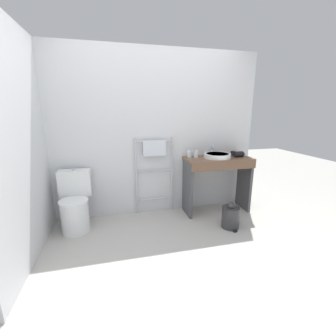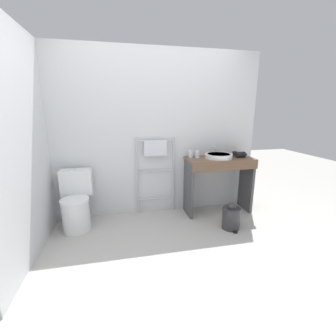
{
  "view_description": "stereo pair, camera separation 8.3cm",
  "coord_description": "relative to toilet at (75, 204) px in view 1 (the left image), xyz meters",
  "views": [
    {
      "loc": [
        -0.59,
        -1.89,
        1.52
      ],
      "look_at": [
        0.06,
        0.75,
        0.83
      ],
      "focal_mm": 24.0,
      "sensor_mm": 36.0,
      "label": 1
    },
    {
      "loc": [
        -0.5,
        -1.91,
        1.52
      ],
      "look_at": [
        0.06,
        0.75,
        0.83
      ],
      "focal_mm": 24.0,
      "sensor_mm": 36.0,
      "label": 2
    }
  ],
  "objects": [
    {
      "name": "wall_back",
      "position": [
        1.11,
        0.36,
        0.84
      ],
      "size": [
        3.12,
        0.12,
        2.36
      ],
      "primitive_type": "cube",
      "color": "silver",
      "rests_on": "ground_plane"
    },
    {
      "name": "vanity_counter",
      "position": [
        2.03,
        0.06,
        0.24
      ],
      "size": [
        0.98,
        0.44,
        0.85
      ],
      "color": "brown",
      "rests_on": "ground_plane"
    },
    {
      "name": "cup_near_wall",
      "position": [
        1.62,
        0.19,
        0.56
      ],
      "size": [
        0.06,
        0.06,
        0.1
      ],
      "color": "silver",
      "rests_on": "vanity_counter"
    },
    {
      "name": "cup_near_edge",
      "position": [
        1.71,
        0.15,
        0.56
      ],
      "size": [
        0.06,
        0.06,
        0.11
      ],
      "color": "silver",
      "rests_on": "vanity_counter"
    },
    {
      "name": "toilet",
      "position": [
        0.0,
        0.0,
        0.0
      ],
      "size": [
        0.41,
        0.51,
        0.77
      ],
      "color": "white",
      "rests_on": "ground_plane"
    },
    {
      "name": "towel_radiator",
      "position": [
        1.1,
        0.25,
        0.49
      ],
      "size": [
        0.57,
        0.06,
        1.15
      ],
      "color": "silver",
      "rests_on": "ground_plane"
    },
    {
      "name": "sink_basin",
      "position": [
        2.01,
        0.07,
        0.54
      ],
      "size": [
        0.4,
        0.4,
        0.06
      ],
      "color": "white",
      "rests_on": "vanity_counter"
    },
    {
      "name": "trash_bin",
      "position": [
        1.99,
        -0.46,
        -0.19
      ],
      "size": [
        0.23,
        0.27,
        0.36
      ],
      "color": "#333335",
      "rests_on": "ground_plane"
    },
    {
      "name": "wall_side",
      "position": [
        -0.39,
        -0.36,
        0.84
      ],
      "size": [
        0.12,
        1.97,
        2.36
      ],
      "primitive_type": "cube",
      "color": "silver",
      "rests_on": "ground_plane"
    },
    {
      "name": "faucet",
      "position": [
        2.01,
        0.25,
        0.6
      ],
      "size": [
        0.02,
        0.1,
        0.15
      ],
      "color": "silver",
      "rests_on": "vanity_counter"
    },
    {
      "name": "ground_plane",
      "position": [
        1.11,
        -1.03,
        -0.34
      ],
      "size": [
        12.0,
        12.0,
        0.0
      ],
      "primitive_type": "plane",
      "color": "#B2AFA8"
    },
    {
      "name": "hair_dryer",
      "position": [
        2.35,
        0.05,
        0.55
      ],
      "size": [
        0.18,
        0.18,
        0.09
      ],
      "color": "black",
      "rests_on": "vanity_counter"
    }
  ]
}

